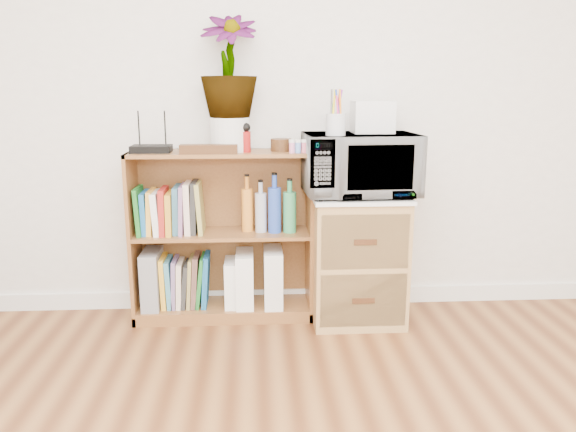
{
  "coord_description": "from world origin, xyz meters",
  "views": [
    {
      "loc": [
        -0.16,
        -0.96,
        1.29
      ],
      "look_at": [
        0.01,
        1.95,
        0.62
      ],
      "focal_mm": 35.0,
      "sensor_mm": 36.0,
      "label": 1
    }
  ],
  "objects": [
    {
      "name": "skirting_board",
      "position": [
        0.0,
        2.24,
        0.05
      ],
      "size": [
        4.0,
        0.02,
        0.1
      ],
      "primitive_type": "cube",
      "color": "white",
      "rests_on": "ground"
    },
    {
      "name": "paint_jars",
      "position": [
        0.07,
        2.01,
        0.98
      ],
      "size": [
        0.12,
        0.04,
        0.06
      ],
      "primitive_type": "cube",
      "color": "pink",
      "rests_on": "bookshelf"
    },
    {
      "name": "wooden_bowl",
      "position": [
        -0.02,
        2.11,
        0.98
      ],
      "size": [
        0.11,
        0.11,
        0.07
      ],
      "primitive_type": "cylinder",
      "color": "#381F0F",
      "rests_on": "bookshelf"
    },
    {
      "name": "liquor_bottles",
      "position": [
        -0.08,
        2.1,
        0.65
      ],
      "size": [
        0.3,
        0.07,
        0.32
      ],
      "color": "orange",
      "rests_on": "bookshelf"
    },
    {
      "name": "wicker_unit",
      "position": [
        0.4,
        2.02,
        0.35
      ],
      "size": [
        0.5,
        0.45,
        0.7
      ],
      "primitive_type": "cube",
      "color": "#9E7542",
      "rests_on": "ground"
    },
    {
      "name": "cookbooks",
      "position": [
        -0.63,
        2.1,
        0.63
      ],
      "size": [
        0.36,
        0.2,
        0.29
      ],
      "color": "#1D6D23",
      "rests_on": "bookshelf"
    },
    {
      "name": "kokeshi_doll",
      "position": [
        -0.21,
        2.06,
        1.01
      ],
      "size": [
        0.05,
        0.05,
        0.11
      ],
      "primitive_type": "cylinder",
      "color": "maroon",
      "rests_on": "bookshelf"
    },
    {
      "name": "microwave",
      "position": [
        0.4,
        2.02,
        0.88
      ],
      "size": [
        0.62,
        0.43,
        0.33
      ],
      "primitive_type": "imported",
      "rotation": [
        0.0,
        0.0,
        0.05
      ],
      "color": "silver",
      "rests_on": "wicker_unit"
    },
    {
      "name": "trinket_box",
      "position": [
        -0.4,
        2.0,
        0.97
      ],
      "size": [
        0.3,
        0.08,
        0.05
      ],
      "primitive_type": "cube",
      "color": "#361D0E",
      "rests_on": "bookshelf"
    },
    {
      "name": "router",
      "position": [
        -0.72,
        2.08,
        0.97
      ],
      "size": [
        0.21,
        0.14,
        0.04
      ],
      "primitive_type": "cube",
      "color": "black",
      "rests_on": "bookshelf"
    },
    {
      "name": "lower_books",
      "position": [
        -0.57,
        2.1,
        0.21
      ],
      "size": [
        0.27,
        0.19,
        0.3
      ],
      "color": "yellow",
      "rests_on": "bookshelf"
    },
    {
      "name": "magazine_holder_right",
      "position": [
        -0.07,
        2.09,
        0.23
      ],
      "size": [
        0.1,
        0.26,
        0.33
      ],
      "primitive_type": "cube",
      "color": "white",
      "rests_on": "bookshelf"
    },
    {
      "name": "magazine_holder_mid",
      "position": [
        -0.23,
        2.09,
        0.22
      ],
      "size": [
        0.1,
        0.25,
        0.31
      ],
      "primitive_type": "cube",
      "color": "white",
      "rests_on": "bookshelf"
    },
    {
      "name": "white_bowl",
      "position": [
        -0.52,
        2.07,
        0.97
      ],
      "size": [
        0.13,
        0.13,
        0.03
      ],
      "primitive_type": "imported",
      "color": "silver",
      "rests_on": "bookshelf"
    },
    {
      "name": "small_appliance",
      "position": [
        0.47,
        2.07,
        1.13
      ],
      "size": [
        0.21,
        0.18,
        0.17
      ],
      "primitive_type": "cube",
      "color": "white",
      "rests_on": "microwave"
    },
    {
      "name": "plant_pot",
      "position": [
        -0.3,
        2.12,
        1.04
      ],
      "size": [
        0.21,
        0.21,
        0.18
      ],
      "primitive_type": "cylinder",
      "color": "silver",
      "rests_on": "bookshelf"
    },
    {
      "name": "potted_plant",
      "position": [
        -0.3,
        2.12,
        1.4
      ],
      "size": [
        0.3,
        0.3,
        0.54
      ],
      "primitive_type": "imported",
      "color": "#2C6729",
      "rests_on": "plant_pot"
    },
    {
      "name": "bookshelf",
      "position": [
        -0.35,
        2.1,
        0.47
      ],
      "size": [
        1.0,
        0.3,
        0.95
      ],
      "primitive_type": "cube",
      "color": "brown",
      "rests_on": "ground"
    },
    {
      "name": "pen_cup",
      "position": [
        0.25,
        1.91,
        1.11
      ],
      "size": [
        0.1,
        0.1,
        0.11
      ],
      "primitive_type": "cylinder",
      "color": "silver",
      "rests_on": "microwave"
    },
    {
      "name": "file_box",
      "position": [
        -0.75,
        2.1,
        0.23
      ],
      "size": [
        0.1,
        0.26,
        0.32
      ],
      "primitive_type": "cube",
      "color": "gray",
      "rests_on": "bookshelf"
    },
    {
      "name": "magazine_holder_left",
      "position": [
        -0.3,
        2.09,
        0.2
      ],
      "size": [
        0.08,
        0.21,
        0.26
      ],
      "primitive_type": "cube",
      "color": "white",
      "rests_on": "bookshelf"
    }
  ]
}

